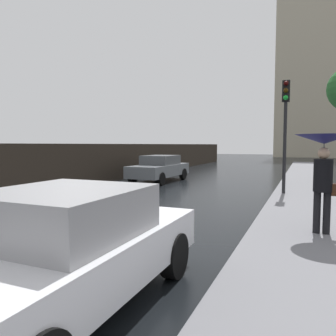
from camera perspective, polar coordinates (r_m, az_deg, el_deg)
ground at (r=8.32m, az=-15.50°, el=-9.41°), size 120.00×120.00×0.00m
sidewalk_strip at (r=6.59m, az=22.93°, el=-12.57°), size 2.20×60.00×0.14m
car_white_near_kerb at (r=4.04m, az=-17.57°, el=-13.35°), size 1.89×4.03×1.42m
car_grey_mid_road at (r=16.90m, az=-1.50°, el=0.00°), size 1.85×4.34×1.36m
pedestrian_with_umbrella_near at (r=7.13m, az=25.77°, el=2.01°), size 1.10×1.10×1.99m
traffic_light at (r=12.59m, az=19.98°, el=8.71°), size 0.26×0.39×4.08m
distant_tower at (r=57.12m, az=24.22°, el=16.87°), size 10.68×7.70×29.71m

